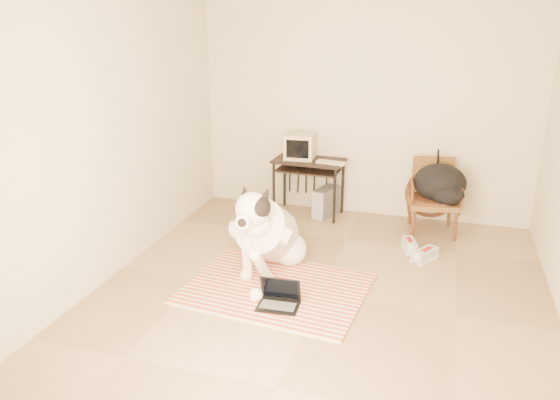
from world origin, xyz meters
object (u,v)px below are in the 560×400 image
at_px(rattan_chair, 433,196).
at_px(backpack, 441,185).
at_px(dog, 267,234).
at_px(pc_tower, 325,202).
at_px(computer_desk, 309,168).
at_px(laptop, 279,299).
at_px(crt_monitor, 300,146).

height_order(rattan_chair, backpack, rattan_chair).
bearing_deg(dog, pc_tower, 82.19).
xyz_separation_m(computer_desk, rattan_chair, (1.49, -0.10, -0.19)).
height_order(computer_desk, rattan_chair, rattan_chair).
height_order(laptop, pc_tower, pc_tower).
bearing_deg(computer_desk, laptop, -82.09).
bearing_deg(rattan_chair, crt_monitor, 174.94).
distance_m(laptop, computer_desk, 2.35).
xyz_separation_m(computer_desk, pc_tower, (0.22, -0.01, -0.42)).
relative_size(dog, pc_tower, 3.26).
xyz_separation_m(laptop, rattan_chair, (1.18, 2.17, 0.34)).
distance_m(computer_desk, crt_monitor, 0.29).
bearing_deg(backpack, rattan_chair, 144.63).
relative_size(dog, rattan_chair, 1.66).
height_order(dog, computer_desk, dog).
bearing_deg(computer_desk, backpack, -5.42).
height_order(dog, rattan_chair, dog).
xyz_separation_m(rattan_chair, backpack, (0.07, -0.05, 0.16)).
height_order(dog, crt_monitor, crt_monitor).
bearing_deg(pc_tower, computer_desk, 177.45).
relative_size(crt_monitor, backpack, 0.63).
height_order(computer_desk, pc_tower, computer_desk).
height_order(computer_desk, crt_monitor, crt_monitor).
bearing_deg(rattan_chair, laptop, -118.52).
bearing_deg(computer_desk, dog, -89.96).
distance_m(rattan_chair, backpack, 0.18).
distance_m(dog, laptop, 0.77).
relative_size(laptop, backpack, 0.62).
relative_size(pc_tower, rattan_chair, 0.51).
bearing_deg(laptop, computer_desk, 97.91).
bearing_deg(dog, computer_desk, 90.04).
distance_m(laptop, pc_tower, 2.26).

